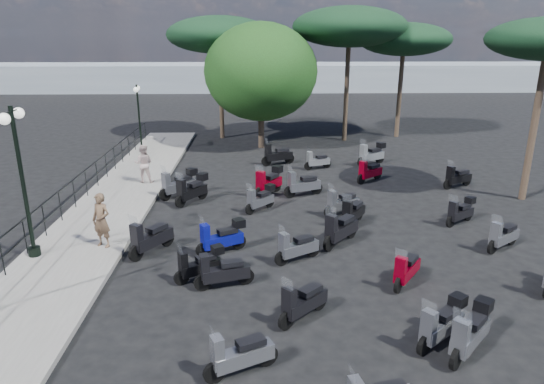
{
  "coord_description": "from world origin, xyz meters",
  "views": [
    {
      "loc": [
        -0.81,
        -14.16,
        6.5
      ],
      "look_at": [
        -0.33,
        1.93,
        1.2
      ],
      "focal_mm": 32.0,
      "sensor_mm": 36.0,
      "label": 1
    }
  ],
  "objects_px": {
    "scooter_5": "(179,184)",
    "scooter_25": "(503,236)",
    "scooter_1": "(223,272)",
    "scooter_20": "(353,213)",
    "lamp_post_1": "(21,174)",
    "lamp_post_2": "(139,114)",
    "scooter_2": "(151,239)",
    "broadleaf_tree": "(261,72)",
    "woman": "(101,220)",
    "pine_1": "(404,40)",
    "scooter_14": "(297,248)",
    "scooter_28": "(369,172)",
    "scooter_9": "(260,199)",
    "scooter_11": "(277,155)",
    "scooter_13": "(442,324)",
    "scooter_27": "(457,178)",
    "pedestrian_far": "(144,164)",
    "scooter_22": "(372,154)",
    "scooter_10": "(303,185)",
    "scooter_7": "(303,303)",
    "scooter_15": "(340,230)",
    "scooter_0": "(239,355)",
    "scooter_3": "(222,238)",
    "pine_2": "(219,35)",
    "scooter_17": "(317,161)",
    "scooter_4": "(192,190)",
    "scooter_21": "(342,203)",
    "scooter_16": "(269,182)",
    "scooter_18": "(470,333)",
    "scooter_19": "(406,270)",
    "pine_0": "(349,27)",
    "scooter_8": "(200,265)"
  },
  "relations": [
    {
      "from": "scooter_13",
      "to": "scooter_27",
      "type": "height_order",
      "value": "scooter_27"
    },
    {
      "from": "lamp_post_1",
      "to": "scooter_20",
      "type": "bearing_deg",
      "value": 8.68
    },
    {
      "from": "scooter_0",
      "to": "scooter_3",
      "type": "xyz_separation_m",
      "value": [
        -0.74,
        5.66,
        0.06
      ]
    },
    {
      "from": "scooter_2",
      "to": "scooter_9",
      "type": "height_order",
      "value": "scooter_2"
    },
    {
      "from": "scooter_1",
      "to": "scooter_20",
      "type": "distance_m",
      "value": 6.06
    },
    {
      "from": "scooter_9",
      "to": "scooter_20",
      "type": "relative_size",
      "value": 0.85
    },
    {
      "from": "scooter_5",
      "to": "scooter_22",
      "type": "distance_m",
      "value": 10.37
    },
    {
      "from": "scooter_20",
      "to": "scooter_18",
      "type": "bearing_deg",
      "value": 132.93
    },
    {
      "from": "scooter_10",
      "to": "scooter_22",
      "type": "distance_m",
      "value": 6.37
    },
    {
      "from": "scooter_5",
      "to": "lamp_post_2",
      "type": "bearing_deg",
      "value": -18.31
    },
    {
      "from": "scooter_20",
      "to": "pine_0",
      "type": "relative_size",
      "value": 0.18
    },
    {
      "from": "scooter_13",
      "to": "scooter_19",
      "type": "distance_m",
      "value": 2.64
    },
    {
      "from": "scooter_16",
      "to": "scooter_28",
      "type": "distance_m",
      "value": 4.94
    },
    {
      "from": "scooter_20",
      "to": "scooter_27",
      "type": "height_order",
      "value": "scooter_20"
    },
    {
      "from": "scooter_20",
      "to": "broadleaf_tree",
      "type": "height_order",
      "value": "broadleaf_tree"
    },
    {
      "from": "lamp_post_2",
      "to": "scooter_2",
      "type": "bearing_deg",
      "value": -83.21
    },
    {
      "from": "lamp_post_2",
      "to": "scooter_28",
      "type": "xyz_separation_m",
      "value": [
        11.59,
        -5.68,
        -1.8
      ]
    },
    {
      "from": "scooter_11",
      "to": "scooter_25",
      "type": "distance_m",
      "value": 12.43
    },
    {
      "from": "scooter_20",
      "to": "pine_2",
      "type": "bearing_deg",
      "value": -35.48
    },
    {
      "from": "scooter_9",
      "to": "scooter_22",
      "type": "relative_size",
      "value": 0.76
    },
    {
      "from": "scooter_7",
      "to": "scooter_27",
      "type": "height_order",
      "value": "scooter_7"
    },
    {
      "from": "scooter_2",
      "to": "scooter_25",
      "type": "distance_m",
      "value": 10.96
    },
    {
      "from": "scooter_5",
      "to": "scooter_25",
      "type": "distance_m",
      "value": 12.21
    },
    {
      "from": "woman",
      "to": "scooter_28",
      "type": "xyz_separation_m",
      "value": [
        9.91,
        7.07,
        -0.54
      ]
    },
    {
      "from": "scooter_20",
      "to": "scooter_27",
      "type": "xyz_separation_m",
      "value": [
        5.43,
        4.26,
        -0.01
      ]
    },
    {
      "from": "scooter_16",
      "to": "scooter_17",
      "type": "height_order",
      "value": "scooter_16"
    },
    {
      "from": "scooter_3",
      "to": "scooter_11",
      "type": "bearing_deg",
      "value": -39.98
    },
    {
      "from": "scooter_0",
      "to": "scooter_3",
      "type": "height_order",
      "value": "scooter_3"
    },
    {
      "from": "pedestrian_far",
      "to": "pine_1",
      "type": "bearing_deg",
      "value": -143.45
    },
    {
      "from": "lamp_post_1",
      "to": "scooter_7",
      "type": "height_order",
      "value": "lamp_post_1"
    },
    {
      "from": "woman",
      "to": "pine_1",
      "type": "relative_size",
      "value": 0.24
    },
    {
      "from": "pedestrian_far",
      "to": "scooter_3",
      "type": "relative_size",
      "value": 1.12
    },
    {
      "from": "lamp_post_2",
      "to": "scooter_0",
      "type": "xyz_separation_m",
      "value": [
        6.11,
        -18.69,
        -1.82
      ]
    },
    {
      "from": "scooter_18",
      "to": "scooter_19",
      "type": "relative_size",
      "value": 1.06
    },
    {
      "from": "pedestrian_far",
      "to": "scooter_4",
      "type": "xyz_separation_m",
      "value": [
        2.41,
        -2.46,
        -0.46
      ]
    },
    {
      "from": "scooter_20",
      "to": "pine_1",
      "type": "distance_m",
      "value": 17.3
    },
    {
      "from": "scooter_7",
      "to": "scooter_21",
      "type": "height_order",
      "value": "scooter_7"
    },
    {
      "from": "scooter_8",
      "to": "scooter_21",
      "type": "relative_size",
      "value": 0.91
    },
    {
      "from": "pedestrian_far",
      "to": "scooter_17",
      "type": "xyz_separation_m",
      "value": [
        8.02,
        2.46,
        -0.59
      ]
    },
    {
      "from": "scooter_9",
      "to": "scooter_4",
      "type": "bearing_deg",
      "value": 23.84
    },
    {
      "from": "scooter_7",
      "to": "scooter_15",
      "type": "distance_m",
      "value": 4.56
    },
    {
      "from": "lamp_post_1",
      "to": "pine_0",
      "type": "distance_m",
      "value": 21.11
    },
    {
      "from": "scooter_14",
      "to": "scooter_15",
      "type": "height_order",
      "value": "scooter_15"
    },
    {
      "from": "scooter_14",
      "to": "scooter_16",
      "type": "height_order",
      "value": "scooter_16"
    },
    {
      "from": "scooter_4",
      "to": "scooter_8",
      "type": "relative_size",
      "value": 1.14
    },
    {
      "from": "scooter_22",
      "to": "pine_0",
      "type": "xyz_separation_m",
      "value": [
        -0.37,
        6.01,
        6.28
      ]
    },
    {
      "from": "woman",
      "to": "scooter_20",
      "type": "xyz_separation_m",
      "value": [
        8.16,
        1.84,
        -0.55
      ]
    },
    {
      "from": "scooter_1",
      "to": "woman",
      "type": "bearing_deg",
      "value": 41.64
    },
    {
      "from": "pedestrian_far",
      "to": "scooter_10",
      "type": "relative_size",
      "value": 1.01
    },
    {
      "from": "scooter_14",
      "to": "scooter_20",
      "type": "relative_size",
      "value": 0.99
    }
  ]
}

